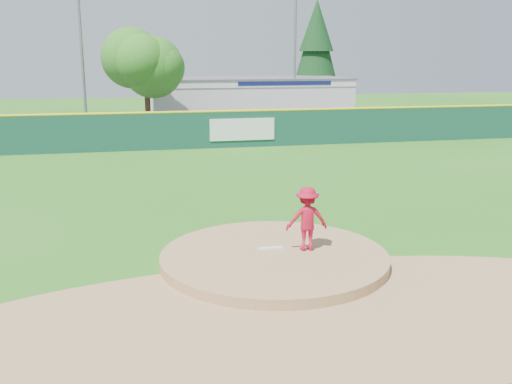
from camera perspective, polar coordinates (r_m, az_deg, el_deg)
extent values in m
plane|color=#286B19|center=(13.94, 1.81, -7.07)|extent=(120.00, 120.00, 0.00)
cylinder|color=#9E774C|center=(13.94, 1.81, -7.07)|extent=(5.50, 5.50, 0.50)
cube|color=white|center=(14.12, 1.52, -5.63)|extent=(0.60, 0.15, 0.04)
cylinder|color=#9E774C|center=(11.29, 5.70, -12.21)|extent=(15.40, 15.40, 0.01)
cube|color=#38383A|center=(40.07, -7.90, 6.27)|extent=(44.00, 16.00, 0.02)
imported|color=#B00F2C|center=(13.89, 5.11, -2.68)|extent=(1.06, 0.66, 1.58)
imported|color=silver|center=(35.56, -4.49, 6.49)|extent=(4.89, 3.41, 1.24)
cube|color=silver|center=(45.72, -0.91, 9.26)|extent=(15.00, 8.00, 3.20)
cube|color=white|center=(41.71, 0.23, 10.79)|extent=(15.00, 0.06, 0.55)
cube|color=#0F194C|center=(42.16, 2.94, 10.80)|extent=(7.00, 0.03, 0.28)
cube|color=#59595B|center=(45.63, -0.91, 11.32)|extent=(15.20, 8.20, 0.12)
cube|color=white|center=(31.40, -1.37, 6.28)|extent=(3.60, 0.04, 1.20)
cube|color=#144235|center=(31.06, -6.51, 6.12)|extent=(40.00, 0.10, 2.00)
cylinder|color=yellow|center=(30.95, -6.56, 7.96)|extent=(40.00, 0.14, 0.14)
cylinder|color=#382314|center=(37.83, -10.74, 7.72)|extent=(0.36, 0.36, 2.60)
sphere|color=#387F23|center=(37.67, -10.96, 12.65)|extent=(5.60, 5.60, 5.60)
cylinder|color=#382314|center=(51.46, 5.91, 8.75)|extent=(0.40, 0.40, 1.60)
cone|color=#113A16|center=(51.30, 6.04, 14.05)|extent=(4.40, 4.40, 7.90)
cylinder|color=gray|center=(39.74, -17.06, 13.70)|extent=(0.20, 0.20, 11.00)
cylinder|color=gray|center=(43.42, 3.90, 13.50)|extent=(0.20, 0.20, 10.00)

